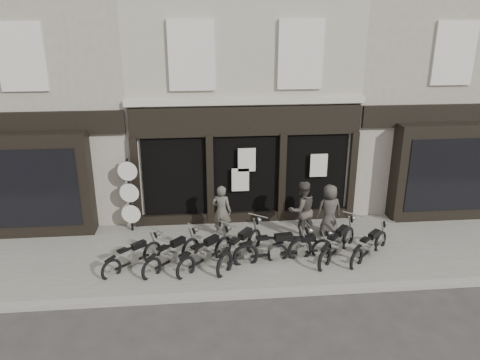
{
  "coord_description": "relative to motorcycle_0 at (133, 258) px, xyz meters",
  "views": [
    {
      "loc": [
        -1.53,
        -11.01,
        6.56
      ],
      "look_at": [
        -0.33,
        1.6,
        2.02
      ],
      "focal_mm": 35.0,
      "sensor_mm": 36.0,
      "label": 1
    }
  ],
  "objects": [
    {
      "name": "man_right",
      "position": [
        5.73,
        1.39,
        0.56
      ],
      "size": [
        0.86,
        0.63,
        1.62
      ],
      "primitive_type": "imported",
      "rotation": [
        0.0,
        0.0,
        3.29
      ],
      "color": "#38332E",
      "rests_on": "pavement"
    },
    {
      "name": "man_centre",
      "position": [
        4.86,
        1.3,
        0.65
      ],
      "size": [
        1.02,
        0.89,
        1.8
      ],
      "primitive_type": "imported",
      "rotation": [
        0.0,
        0.0,
        3.42
      ],
      "color": "#403933",
      "rests_on": "pavement"
    },
    {
      "name": "motorcycle_5",
      "position": [
        4.59,
        0.08,
        -0.01
      ],
      "size": [
        1.88,
        0.53,
        0.9
      ],
      "rotation": [
        0.0,
        0.0,
        0.13
      ],
      "color": "black",
      "rests_on": "ground"
    },
    {
      "name": "neighbour_right",
      "position": [
        9.68,
        5.61,
        3.67
      ],
      "size": [
        5.6,
        6.73,
        8.34
      ],
      "color": "gray",
      "rests_on": "ground"
    },
    {
      "name": "motorcycle_2",
      "position": [
        1.94,
        -0.09,
        0.04
      ],
      "size": [
        1.68,
        1.68,
        1.02
      ],
      "rotation": [
        0.0,
        0.0,
        0.79
      ],
      "color": "black",
      "rests_on": "ground"
    },
    {
      "name": "motorcycle_1",
      "position": [
        1.05,
        -0.04,
        0.03
      ],
      "size": [
        1.62,
        1.63,
        0.99
      ],
      "rotation": [
        0.0,
        0.0,
        0.79
      ],
      "color": "black",
      "rests_on": "ground"
    },
    {
      "name": "kerb",
      "position": [
        3.33,
        -1.54,
        -0.3
      ],
      "size": [
        30.0,
        0.25,
        0.13
      ],
      "primitive_type": "cube",
      "color": "gray",
      "rests_on": "ground_plane"
    },
    {
      "name": "ground_plane",
      "position": [
        3.33,
        -0.29,
        -0.37
      ],
      "size": [
        90.0,
        90.0,
        0.0
      ],
      "primitive_type": "plane",
      "color": "#2D2B28",
      "rests_on": "ground"
    },
    {
      "name": "central_building",
      "position": [
        3.33,
        5.66,
        3.71
      ],
      "size": [
        7.3,
        6.22,
        8.34
      ],
      "color": "#A09989",
      "rests_on": "ground"
    },
    {
      "name": "motorcycle_3",
      "position": [
        2.9,
        0.07,
        0.07
      ],
      "size": [
        1.59,
        1.99,
        1.1
      ],
      "rotation": [
        0.0,
        0.0,
        0.94
      ],
      "color": "black",
      "rests_on": "ground"
    },
    {
      "name": "motorcycle_6",
      "position": [
        5.62,
        0.05,
        0.06
      ],
      "size": [
        1.68,
        1.85,
        1.08
      ],
      "rotation": [
        0.0,
        0.0,
        0.85
      ],
      "color": "black",
      "rests_on": "ground"
    },
    {
      "name": "advert_sign_post",
      "position": [
        -0.3,
        2.23,
        0.84
      ],
      "size": [
        0.6,
        0.39,
        2.47
      ],
      "rotation": [
        0.0,
        0.0,
        -0.16
      ],
      "color": "black",
      "rests_on": "ground"
    },
    {
      "name": "man_left",
      "position": [
        2.48,
        1.6,
        0.57
      ],
      "size": [
        0.69,
        0.55,
        1.64
      ],
      "primitive_type": "imported",
      "rotation": [
        0.0,
        0.0,
        2.84
      ],
      "color": "#4B483E",
      "rests_on": "pavement"
    },
    {
      "name": "neighbour_left",
      "position": [
        -3.02,
        5.61,
        3.67
      ],
      "size": [
        5.6,
        6.73,
        8.34
      ],
      "color": "gray",
      "rests_on": "ground"
    },
    {
      "name": "pavement",
      "position": [
        3.33,
        0.61,
        -0.31
      ],
      "size": [
        30.0,
        4.2,
        0.12
      ],
      "primitive_type": "cube",
      "color": "#646058",
      "rests_on": "ground_plane"
    },
    {
      "name": "motorcycle_7",
      "position": [
        6.5,
        -0.08,
        0.02
      ],
      "size": [
        1.65,
        1.56,
        0.98
      ],
      "rotation": [
        0.0,
        0.0,
        0.74
      ],
      "color": "black",
      "rests_on": "ground"
    },
    {
      "name": "motorcycle_0",
      "position": [
        0.0,
        0.0,
        0.0
      ],
      "size": [
        1.56,
        1.45,
        0.92
      ],
      "rotation": [
        0.0,
        0.0,
        0.73
      ],
      "color": "black",
      "rests_on": "ground"
    },
    {
      "name": "motorcycle_4",
      "position": [
        3.82,
        -0.05,
        0.07
      ],
      "size": [
        2.28,
        0.66,
        1.09
      ],
      "rotation": [
        0.0,
        0.0,
        0.14
      ],
      "color": "black",
      "rests_on": "ground"
    }
  ]
}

